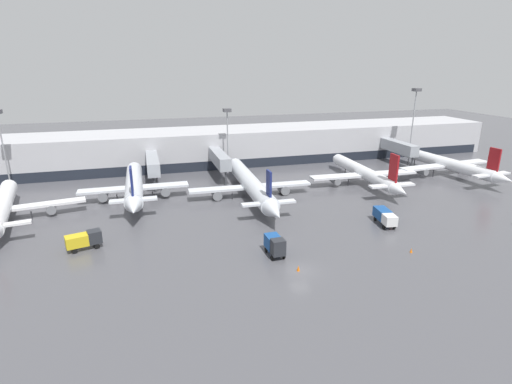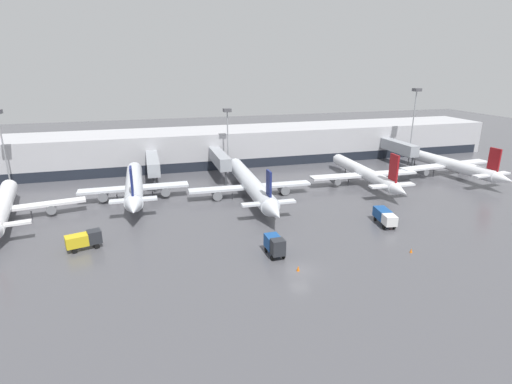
{
  "view_description": "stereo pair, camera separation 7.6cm",
  "coord_description": "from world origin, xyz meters",
  "px_view_note": "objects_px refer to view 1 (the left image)",
  "views": [
    {
      "loc": [
        -18.25,
        -42.85,
        25.57
      ],
      "look_at": [
        1.07,
        24.78,
        3.0
      ],
      "focal_mm": 28.0,
      "sensor_mm": 36.0,
      "label": 1
    },
    {
      "loc": [
        -18.18,
        -42.87,
        25.57
      ],
      "look_at": [
        1.07,
        24.78,
        3.0
      ],
      "focal_mm": 28.0,
      "sensor_mm": 36.0,
      "label": 2
    }
  ],
  "objects_px": {
    "parked_jet_2": "(445,163)",
    "service_truck_1": "(385,216)",
    "parked_jet_0": "(364,173)",
    "apron_light_mast_1": "(227,121)",
    "service_truck_2": "(84,239)",
    "apron_light_mast_2": "(415,105)",
    "service_truck_0": "(275,244)",
    "traffic_cone_4": "(298,268)",
    "parked_jet_1": "(2,207)",
    "parked_jet_3": "(251,184)",
    "traffic_cone_1": "(411,250)",
    "parked_jet_4": "(134,185)"
  },
  "relations": [
    {
      "from": "parked_jet_2",
      "to": "service_truck_1",
      "type": "height_order",
      "value": "parked_jet_2"
    },
    {
      "from": "parked_jet_1",
      "to": "apron_light_mast_1",
      "type": "height_order",
      "value": "apron_light_mast_1"
    },
    {
      "from": "traffic_cone_4",
      "to": "apron_light_mast_1",
      "type": "xyz_separation_m",
      "value": [
        1.77,
        51.25,
        12.16
      ]
    },
    {
      "from": "service_truck_2",
      "to": "apron_light_mast_1",
      "type": "bearing_deg",
      "value": 36.12
    },
    {
      "from": "parked_jet_0",
      "to": "apron_light_mast_2",
      "type": "xyz_separation_m",
      "value": [
        22.64,
        15.17,
        12.8
      ]
    },
    {
      "from": "parked_jet_4",
      "to": "parked_jet_0",
      "type": "bearing_deg",
      "value": -93.25
    },
    {
      "from": "parked_jet_3",
      "to": "parked_jet_4",
      "type": "height_order",
      "value": "parked_jet_4"
    },
    {
      "from": "traffic_cone_1",
      "to": "traffic_cone_4",
      "type": "height_order",
      "value": "traffic_cone_4"
    },
    {
      "from": "parked_jet_2",
      "to": "service_truck_1",
      "type": "relative_size",
      "value": 6.05
    },
    {
      "from": "parked_jet_3",
      "to": "traffic_cone_1",
      "type": "distance_m",
      "value": 34.43
    },
    {
      "from": "parked_jet_3",
      "to": "traffic_cone_4",
      "type": "relative_size",
      "value": 50.9
    },
    {
      "from": "parked_jet_2",
      "to": "service_truck_0",
      "type": "relative_size",
      "value": 8.51
    },
    {
      "from": "parked_jet_4",
      "to": "apron_light_mast_2",
      "type": "relative_size",
      "value": 1.66
    },
    {
      "from": "parked_jet_2",
      "to": "service_truck_1",
      "type": "xyz_separation_m",
      "value": [
        -32.03,
        -23.8,
        -1.32
      ]
    },
    {
      "from": "service_truck_1",
      "to": "traffic_cone_4",
      "type": "bearing_deg",
      "value": -52.06
    },
    {
      "from": "parked_jet_0",
      "to": "parked_jet_1",
      "type": "bearing_deg",
      "value": 94.59
    },
    {
      "from": "parked_jet_0",
      "to": "parked_jet_3",
      "type": "height_order",
      "value": "parked_jet_0"
    },
    {
      "from": "traffic_cone_1",
      "to": "parked_jet_4",
      "type": "bearing_deg",
      "value": 137.17
    },
    {
      "from": "service_truck_1",
      "to": "traffic_cone_1",
      "type": "distance_m",
      "value": 10.57
    },
    {
      "from": "parked_jet_4",
      "to": "service_truck_0",
      "type": "distance_m",
      "value": 35.95
    },
    {
      "from": "apron_light_mast_1",
      "to": "parked_jet_4",
      "type": "bearing_deg",
      "value": -144.88
    },
    {
      "from": "traffic_cone_4",
      "to": "apron_light_mast_2",
      "type": "distance_m",
      "value": 71.86
    },
    {
      "from": "parked_jet_4",
      "to": "traffic_cone_1",
      "type": "bearing_deg",
      "value": -132.81
    },
    {
      "from": "parked_jet_2",
      "to": "parked_jet_4",
      "type": "relative_size",
      "value": 1.1
    },
    {
      "from": "service_truck_2",
      "to": "apron_light_mast_2",
      "type": "distance_m",
      "value": 86.63
    },
    {
      "from": "service_truck_0",
      "to": "apron_light_mast_1",
      "type": "xyz_separation_m",
      "value": [
        3.28,
        46.15,
        10.87
      ]
    },
    {
      "from": "parked_jet_2",
      "to": "parked_jet_3",
      "type": "bearing_deg",
      "value": 88.66
    },
    {
      "from": "parked_jet_3",
      "to": "parked_jet_4",
      "type": "distance_m",
      "value": 22.94
    },
    {
      "from": "traffic_cone_4",
      "to": "apron_light_mast_2",
      "type": "bearing_deg",
      "value": 43.08
    },
    {
      "from": "parked_jet_0",
      "to": "apron_light_mast_1",
      "type": "bearing_deg",
      "value": 57.6
    },
    {
      "from": "parked_jet_4",
      "to": "apron_light_mast_1",
      "type": "xyz_separation_m",
      "value": [
        22.19,
        15.61,
        9.6
      ]
    },
    {
      "from": "service_truck_2",
      "to": "service_truck_0",
      "type": "bearing_deg",
      "value": -35.5
    },
    {
      "from": "traffic_cone_1",
      "to": "traffic_cone_4",
      "type": "distance_m",
      "value": 17.45
    },
    {
      "from": "parked_jet_0",
      "to": "service_truck_0",
      "type": "height_order",
      "value": "parked_jet_0"
    },
    {
      "from": "apron_light_mast_2",
      "to": "service_truck_0",
      "type": "bearing_deg",
      "value": -140.92
    },
    {
      "from": "service_truck_1",
      "to": "service_truck_2",
      "type": "distance_m",
      "value": 47.21
    },
    {
      "from": "service_truck_2",
      "to": "parked_jet_4",
      "type": "bearing_deg",
      "value": 56.34
    },
    {
      "from": "parked_jet_3",
      "to": "traffic_cone_4",
      "type": "xyz_separation_m",
      "value": [
        -2.1,
        -31.28,
        -2.25
      ]
    },
    {
      "from": "service_truck_0",
      "to": "apron_light_mast_2",
      "type": "distance_m",
      "value": 69.43
    },
    {
      "from": "parked_jet_0",
      "to": "service_truck_2",
      "type": "xyz_separation_m",
      "value": [
        -56.05,
        -18.29,
        -1.06
      ]
    },
    {
      "from": "parked_jet_2",
      "to": "traffic_cone_1",
      "type": "height_order",
      "value": "parked_jet_2"
    },
    {
      "from": "service_truck_2",
      "to": "traffic_cone_4",
      "type": "height_order",
      "value": "service_truck_2"
    },
    {
      "from": "parked_jet_4",
      "to": "parked_jet_2",
      "type": "bearing_deg",
      "value": -90.79
    },
    {
      "from": "parked_jet_1",
      "to": "apron_light_mast_1",
      "type": "xyz_separation_m",
      "value": [
        43.61,
        21.63,
        9.9
      ]
    },
    {
      "from": "parked_jet_4",
      "to": "traffic_cone_4",
      "type": "xyz_separation_m",
      "value": [
        20.42,
        -35.65,
        -2.56
      ]
    },
    {
      "from": "service_truck_2",
      "to": "apron_light_mast_1",
      "type": "distance_m",
      "value": 48.15
    },
    {
      "from": "service_truck_2",
      "to": "apron_light_mast_1",
      "type": "xyz_separation_m",
      "value": [
        29.13,
        36.71,
        11.03
      ]
    },
    {
      "from": "traffic_cone_1",
      "to": "apron_light_mast_1",
      "type": "distance_m",
      "value": 54.46
    },
    {
      "from": "parked_jet_2",
      "to": "parked_jet_3",
      "type": "relative_size",
      "value": 0.92
    },
    {
      "from": "service_truck_1",
      "to": "parked_jet_1",
      "type": "bearing_deg",
      "value": -97.82
    }
  ]
}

